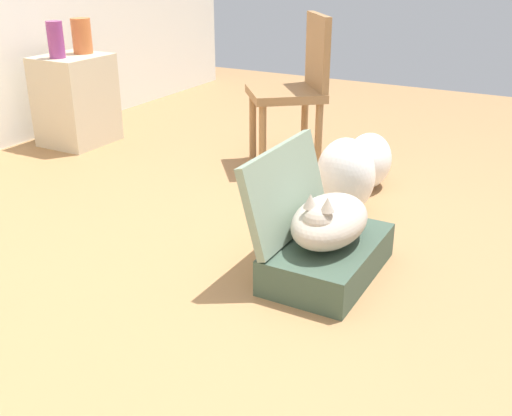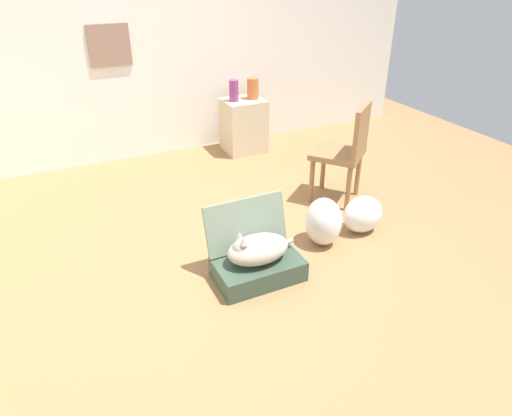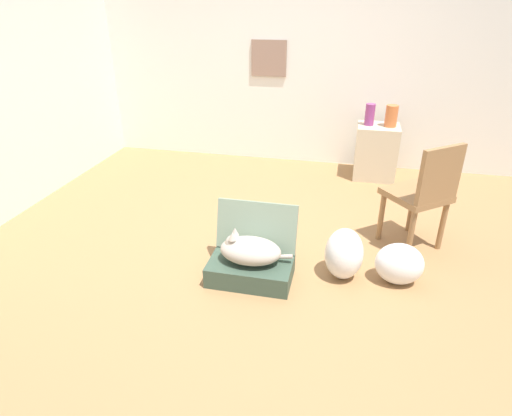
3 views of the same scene
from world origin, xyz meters
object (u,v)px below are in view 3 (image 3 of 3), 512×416
object	(u,v)px
side_table	(376,152)
vase_tall	(370,115)
plastic_bag_white	(344,254)
suitcase_base	(251,270)
plastic_bag_clear	(399,264)
chair	(423,193)
cat	(249,250)
vase_short	(391,116)

from	to	relation	value
side_table	vase_tall	distance (m)	0.43
plastic_bag_white	vase_tall	xyz separation A→B (m)	(0.14, 2.05, 0.52)
suitcase_base	plastic_bag_white	xyz separation A→B (m)	(0.65, 0.18, 0.12)
plastic_bag_white	plastic_bag_clear	size ratio (longest dim) A/B	1.15
suitcase_base	plastic_bag_white	world-z (taller)	plastic_bag_white
side_table	chair	size ratio (longest dim) A/B	0.66
plastic_bag_white	cat	bearing A→B (deg)	-164.53
vase_tall	chair	world-z (taller)	chair
cat	plastic_bag_clear	world-z (taller)	cat
plastic_bag_white	vase_short	size ratio (longest dim) A/B	1.70
cat	plastic_bag_white	world-z (taller)	cat
plastic_bag_white	side_table	size ratio (longest dim) A/B	0.65
vase_short	chair	world-z (taller)	chair
vase_tall	cat	bearing A→B (deg)	-109.74
vase_short	chair	bearing A→B (deg)	-82.75
plastic_bag_clear	chair	size ratio (longest dim) A/B	0.38
plastic_bag_white	vase_short	bearing A→B (deg)	79.85
suitcase_base	plastic_bag_clear	distance (m)	1.06
side_table	vase_short	xyz separation A→B (m)	(0.11, -0.01, 0.41)
plastic_bag_clear	side_table	xyz separation A→B (m)	(-0.14, 2.04, 0.14)
vase_tall	side_table	bearing A→B (deg)	-0.66
plastic_bag_white	side_table	bearing A→B (deg)	82.94
plastic_bag_white	side_table	world-z (taller)	side_table
chair	plastic_bag_white	bearing A→B (deg)	5.31
vase_short	suitcase_base	bearing A→B (deg)	-114.52
suitcase_base	plastic_bag_clear	bearing A→B (deg)	10.77
plastic_bag_white	side_table	xyz separation A→B (m)	(0.25, 2.05, 0.10)
side_table	vase_short	bearing A→B (deg)	-3.87
vase_tall	chair	size ratio (longest dim) A/B	0.26
suitcase_base	plastic_bag_white	size ratio (longest dim) A/B	1.54
plastic_bag_white	plastic_bag_clear	bearing A→B (deg)	2.19
cat	side_table	distance (m)	2.42
suitcase_base	side_table	bearing A→B (deg)	67.97
plastic_bag_clear	chair	world-z (taller)	chair
plastic_bag_white	chair	world-z (taller)	chair
plastic_bag_clear	chair	xyz separation A→B (m)	(0.17, 0.53, 0.34)
vase_tall	chair	xyz separation A→B (m)	(0.41, -1.51, -0.22)
side_table	vase_tall	xyz separation A→B (m)	(-0.11, 0.00, 0.41)
cat	plastic_bag_white	bearing A→B (deg)	15.47
cat	side_table	size ratio (longest dim) A/B	0.87
cat	vase_tall	distance (m)	2.42
cat	plastic_bag_clear	xyz separation A→B (m)	(1.05, 0.20, -0.09)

